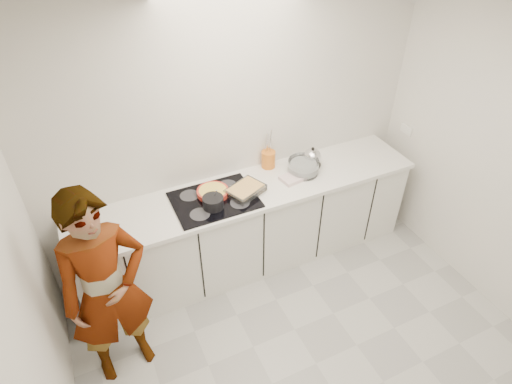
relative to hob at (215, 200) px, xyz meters
name	(u,v)px	position (x,y,z in m)	size (l,w,h in m)	color
floor	(316,364)	(0.35, -1.26, -0.92)	(3.60, 3.20, 0.00)	#B2B2AE
ceiling	(366,42)	(0.35, -1.26, 1.68)	(3.60, 3.20, 0.00)	white
wall_back	(235,135)	(0.35, 0.34, 0.38)	(3.60, 0.00, 2.60)	silver
wall_left	(22,362)	(-1.45, -1.26, 0.38)	(0.00, 3.20, 2.60)	silver
base_cabinets	(251,228)	(0.35, 0.02, -0.48)	(3.20, 0.58, 0.87)	silver
countertop	(250,191)	(0.35, 0.02, -0.03)	(3.24, 0.64, 0.04)	white
hob	(215,200)	(0.00, 0.00, 0.00)	(0.72, 0.54, 0.01)	black
tart_dish	(213,192)	(0.01, 0.07, 0.03)	(0.28, 0.28, 0.05)	red
saucepan	(213,202)	(-0.04, -0.10, 0.06)	(0.23, 0.23, 0.17)	black
baking_dish	(245,190)	(0.28, -0.03, 0.04)	(0.39, 0.34, 0.06)	silver
mixing_bowl	(303,167)	(0.91, 0.04, 0.06)	(0.39, 0.39, 0.13)	silver
tea_towel	(293,178)	(0.76, -0.02, 0.01)	(0.22, 0.16, 0.04)	white
kettle	(312,158)	(1.04, 0.11, 0.08)	(0.19, 0.19, 0.20)	black
utensil_crock	(268,159)	(0.66, 0.27, 0.08)	(0.13, 0.13, 0.17)	orange
cook	(108,291)	(-1.02, -0.58, -0.06)	(0.62, 0.41, 1.71)	silver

